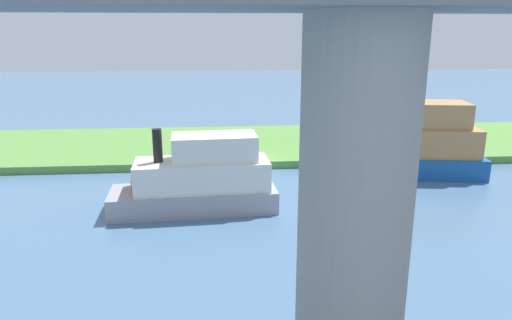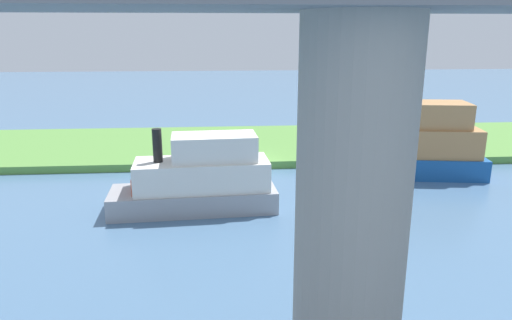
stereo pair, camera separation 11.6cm
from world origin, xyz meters
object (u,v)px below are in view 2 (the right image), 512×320
Objects in this scene: bridge_pylon at (352,212)px; motorboat_red at (408,145)px; skiff_small at (207,170)px; riverboat_paddlewheel at (199,180)px; person_on_bank at (320,145)px; mooring_post at (189,151)px.

motorboat_red is at bearing -116.16° from bridge_pylon.
bridge_pylon is 19.59m from motorboat_red.
motorboat_red is at bearing -179.66° from skiff_small.
skiff_small is (-0.30, -5.06, -0.99)m from riverboat_paddlewheel.
bridge_pylon is at bearing 108.75° from riverboat_paddlewheel.
bridge_pylon is at bearing 79.77° from person_on_bank.
motorboat_red is (-13.67, 2.88, 0.85)m from mooring_post.
mooring_post is at bearing -67.13° from skiff_small.
person_on_bank is 11.42m from riverboat_paddlewheel.
bridge_pylon reaches higher than skiff_small.
mooring_post is at bearing -75.85° from bridge_pylon.
riverboat_paddlewheel is at bearing 46.35° from person_on_bank.
person_on_bank is at bearing -178.36° from mooring_post.
mooring_post is (8.82, 0.25, -0.20)m from person_on_bank.
bridge_pylon is 1.09× the size of riverboat_paddlewheel.
riverboat_paddlewheel is (-0.95, 8.00, 0.55)m from mooring_post.
skiff_small is (7.58, 3.20, -0.64)m from person_on_bank.
person_on_bank is 0.17× the size of riverboat_paddlewheel.
mooring_post is 0.12× the size of riverboat_paddlewheel.
bridge_pylon reaches higher than mooring_post.
mooring_post is at bearing -83.27° from riverboat_paddlewheel.
skiff_small reaches higher than mooring_post.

